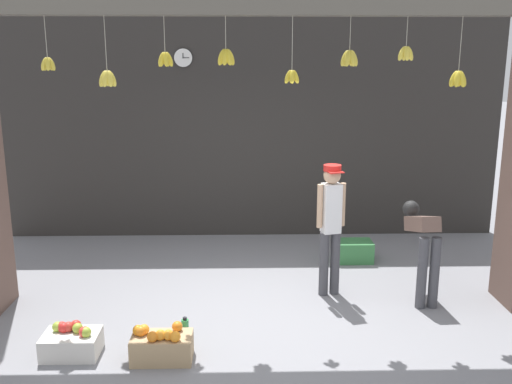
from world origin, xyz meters
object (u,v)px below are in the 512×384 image
fruit_crate_oranges (161,345)px  worker_stooping (423,241)px  produce_box_green (354,251)px  water_bottle (185,330)px  wall_clock (183,58)px  shopkeeper (331,221)px  fruit_crate_apples (72,341)px

fruit_crate_oranges → worker_stooping: bearing=25.0°
fruit_crate_oranges → produce_box_green: bearing=48.7°
produce_box_green → water_bottle: (-2.09, -2.24, -0.02)m
wall_clock → worker_stooping: bearing=-40.6°
produce_box_green → shopkeeper: bearing=-114.5°
worker_stooping → produce_box_green: size_ratio=2.13×
produce_box_green → water_bottle: size_ratio=1.92×
wall_clock → produce_box_green: bearing=-26.9°
fruit_crate_apples → fruit_crate_oranges: bearing=-7.9°
worker_stooping → wall_clock: size_ratio=3.80×
shopkeeper → worker_stooping: size_ratio=1.46×
worker_stooping → fruit_crate_apples: 3.88m
produce_box_green → wall_clock: wall_clock is taller
shopkeeper → wall_clock: size_ratio=5.54×
shopkeeper → fruit_crate_oranges: size_ratio=2.79×
shopkeeper → fruit_crate_apples: shopkeeper is taller
worker_stooping → wall_clock: bearing=136.2°
worker_stooping → water_bottle: worker_stooping is taller
fruit_crate_apples → water_bottle: fruit_crate_apples is taller
fruit_crate_apples → produce_box_green: (3.13, 2.47, 0.01)m
fruit_crate_apples → produce_box_green: bearing=38.3°
worker_stooping → fruit_crate_oranges: (-2.79, -1.31, -0.56)m
shopkeeper → produce_box_green: (0.51, 1.11, -0.76)m
water_bottle → worker_stooping: bearing=20.3°
shopkeeper → fruit_crate_apples: (-2.62, -1.36, -0.77)m
fruit_crate_apples → produce_box_green: 3.98m
fruit_crate_oranges → fruit_crate_apples: fruit_crate_oranges is taller
fruit_crate_apples → produce_box_green: fruit_crate_apples is taller
worker_stooping → wall_clock: 4.32m
shopkeeper → produce_box_green: 1.44m
shopkeeper → water_bottle: bearing=21.7°
shopkeeper → fruit_crate_apples: bearing=13.4°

